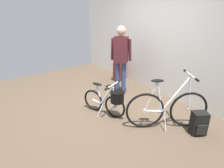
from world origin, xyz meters
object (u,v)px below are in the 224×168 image
visitor_near_wall (121,57)px  backpack_on_floor (199,123)px  display_bike_left (167,108)px  rolling_suitcase (119,71)px  folding_bike_foreground (109,100)px

visitor_near_wall → backpack_on_floor: visitor_near_wall is taller
display_bike_left → backpack_on_floor: bearing=31.1°
rolling_suitcase → backpack_on_floor: size_ratio=2.01×
folding_bike_foreground → backpack_on_floor: (1.41, 0.87, -0.15)m
folding_bike_foreground → display_bike_left: display_bike_left is taller
folding_bike_foreground → display_bike_left: bearing=31.9°
display_bike_left → rolling_suitcase: size_ratio=1.50×
display_bike_left → visitor_near_wall: size_ratio=0.75×
visitor_near_wall → rolling_suitcase: 1.15m
visitor_near_wall → backpack_on_floor: bearing=-0.1°
folding_bike_foreground → visitor_near_wall: size_ratio=0.57×
display_bike_left → visitor_near_wall: visitor_near_wall is taller
folding_bike_foreground → rolling_suitcase: 2.05m
folding_bike_foreground → visitor_near_wall: (-0.71, 0.87, 0.59)m
display_bike_left → visitor_near_wall: bearing=170.2°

